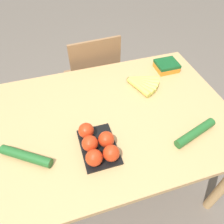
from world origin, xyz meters
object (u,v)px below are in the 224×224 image
object	(u,v)px
chair	(93,81)
banana_bunch	(142,83)
cucumber_near	(26,156)
tomato_pack	(98,145)
carrot_bag	(167,65)
cucumber_far	(195,133)

from	to	relation	value
chair	banana_bunch	xyz separation A→B (m)	(0.21, -0.50, 0.31)
banana_bunch	cucumber_near	distance (m)	0.80
banana_bunch	tomato_pack	xyz separation A→B (m)	(-0.39, -0.39, 0.02)
tomato_pack	carrot_bag	distance (m)	0.79
cucumber_far	banana_bunch	bearing A→B (deg)	103.28
carrot_bag	chair	bearing A→B (deg)	138.63
tomato_pack	cucumber_far	distance (m)	0.50
chair	banana_bunch	bearing A→B (deg)	110.07
tomato_pack	carrot_bag	xyz separation A→B (m)	(0.62, 0.50, -0.01)
carrot_bag	cucumber_far	bearing A→B (deg)	-102.31
banana_bunch	tomato_pack	distance (m)	0.55
cucumber_far	cucumber_near	bearing A→B (deg)	172.11
cucumber_near	cucumber_far	world-z (taller)	same
tomato_pack	cucumber_far	world-z (taller)	tomato_pack
banana_bunch	cucumber_near	world-z (taller)	cucumber_near
tomato_pack	banana_bunch	bearing A→B (deg)	44.61
chair	cucumber_far	xyz separation A→B (m)	(0.32, -0.95, 0.32)
carrot_bag	cucumber_far	world-z (taller)	carrot_bag
banana_bunch	carrot_bag	size ratio (longest dim) A/B	1.42
cucumber_far	chair	bearing A→B (deg)	108.59
chair	tomato_pack	world-z (taller)	chair
tomato_pack	cucumber_far	bearing A→B (deg)	-7.23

